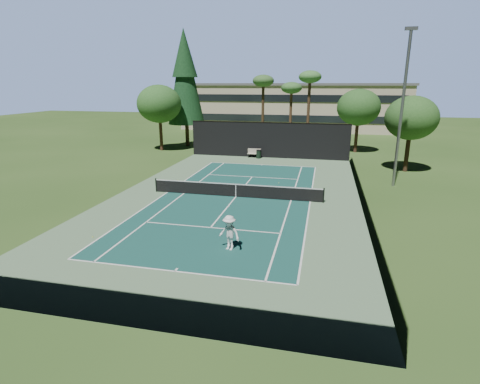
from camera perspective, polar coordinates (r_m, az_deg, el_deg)
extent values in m
plane|color=#2F4E1D|center=(27.97, -0.64, -0.77)|extent=(160.00, 160.00, 0.00)
cube|color=#5C8059|center=(27.97, -0.64, -0.76)|extent=(18.00, 32.00, 0.01)
cube|color=#174A43|center=(27.97, -0.64, -0.75)|extent=(10.97, 23.77, 0.01)
cube|color=white|center=(17.45, -9.90, -11.82)|extent=(10.97, 0.10, 0.01)
cube|color=white|center=(39.27, 3.38, 4.18)|extent=(10.97, 0.10, 0.01)
cube|color=white|center=(22.13, -4.49, -5.42)|extent=(8.23, 0.10, 0.01)
cube|color=white|center=(34.01, 1.85, 2.32)|extent=(8.23, 0.10, 0.01)
cube|color=white|center=(29.67, -11.00, -0.04)|extent=(0.10, 23.77, 0.01)
cube|color=white|center=(27.28, 10.64, -1.45)|extent=(0.10, 23.77, 0.01)
cube|color=white|center=(29.16, -8.53, -0.20)|extent=(0.10, 23.77, 0.01)
cube|color=white|center=(27.35, 7.78, -1.27)|extent=(0.10, 23.77, 0.01)
cube|color=white|center=(27.97, -0.64, -0.73)|extent=(0.10, 12.80, 0.01)
cube|color=white|center=(17.57, -9.71, -11.60)|extent=(0.10, 0.30, 0.01)
cube|color=white|center=(39.13, 3.34, 4.13)|extent=(0.10, 0.30, 0.01)
cylinder|color=black|center=(29.91, -12.66, 1.04)|extent=(0.10, 0.10, 1.10)
cylinder|color=black|center=(27.12, 12.63, -0.51)|extent=(0.10, 0.10, 1.10)
cube|color=black|center=(27.83, -0.64, 0.22)|extent=(12.80, 0.02, 0.92)
cube|color=white|center=(27.70, -0.65, 1.18)|extent=(12.80, 0.04, 0.07)
cube|color=white|center=(27.83, -0.64, 0.22)|extent=(0.05, 0.03, 0.92)
cube|color=black|center=(42.93, 4.34, 7.87)|extent=(18.00, 0.04, 4.00)
cube|color=black|center=(13.30, -17.20, -12.09)|extent=(18.00, 0.04, 4.00)
cube|color=black|center=(26.89, 18.36, 2.12)|extent=(0.04, 32.00, 4.00)
cube|color=black|center=(30.77, -17.23, 3.91)|extent=(0.04, 32.00, 4.00)
cube|color=black|center=(42.69, 4.40, 10.52)|extent=(18.00, 0.06, 0.06)
imported|color=white|center=(18.97, -1.64, -6.22)|extent=(1.34, 1.05, 1.83)
sphere|color=yellow|center=(22.26, -21.51, -6.39)|extent=(0.06, 0.06, 0.06)
sphere|color=#D6F036|center=(30.92, -2.31, 0.94)|extent=(0.07, 0.07, 0.07)
sphere|color=#E0F337|center=(32.01, 5.93, 1.38)|extent=(0.06, 0.06, 0.06)
sphere|color=#CAE634|center=(33.15, -9.43, 1.77)|extent=(0.08, 0.08, 0.08)
cube|color=beige|center=(43.09, 2.15, 5.84)|extent=(1.50, 0.45, 0.05)
cube|color=beige|center=(43.23, 2.20, 6.28)|extent=(1.50, 0.06, 0.55)
cube|color=black|center=(43.25, 1.36, 5.57)|extent=(0.06, 0.40, 0.42)
cube|color=black|center=(43.03, 2.93, 5.50)|extent=(0.06, 0.40, 0.42)
cylinder|color=black|center=(42.71, 2.85, 5.74)|extent=(0.52, 0.52, 0.90)
cylinder|color=black|center=(42.62, 2.86, 6.36)|extent=(0.56, 0.56, 0.05)
cylinder|color=#3F2E1B|center=(51.76, -8.05, 8.94)|extent=(0.50, 0.50, 3.60)
cone|color=#13361A|center=(51.38, -8.38, 16.93)|extent=(4.80, 4.80, 12.00)
cone|color=#123318|center=(51.52, -8.52, 20.26)|extent=(3.30, 3.30, 6.00)
cylinder|color=#402D1B|center=(50.85, 3.49, 11.74)|extent=(0.36, 0.36, 8.55)
ellipsoid|color=#335C29|center=(50.71, 3.58, 16.57)|extent=(2.80, 2.80, 1.54)
cylinder|color=#4E3321|center=(52.43, 7.70, 11.27)|extent=(0.36, 0.36, 7.65)
ellipsoid|color=#33622C|center=(52.25, 7.86, 15.45)|extent=(2.80, 2.80, 1.54)
cylinder|color=#452E1D|center=(49.22, 10.35, 11.64)|extent=(0.36, 0.36, 9.00)
ellipsoid|color=#397032|center=(49.10, 10.63, 16.88)|extent=(2.80, 2.80, 1.54)
cylinder|color=#482C1F|center=(48.61, 17.27, 7.87)|extent=(0.40, 0.40, 3.52)
ellipsoid|color=#285420|center=(48.26, 17.64, 12.19)|extent=(5.12, 5.12, 4.35)
cylinder|color=#3F2A1B|center=(39.36, 24.08, 5.25)|extent=(0.40, 0.40, 3.30)
ellipsoid|color=#2A5621|center=(38.94, 24.66, 10.23)|extent=(4.80, 4.80, 4.08)
cylinder|color=#4F3022|center=(48.86, -11.94, 8.42)|extent=(0.40, 0.40, 3.74)
ellipsoid|color=#2B5C24|center=(48.51, -12.21, 12.99)|extent=(5.44, 5.44, 4.62)
cube|color=beige|center=(72.42, 8.01, 12.70)|extent=(40.00, 12.00, 8.00)
cube|color=#59595B|center=(72.31, 8.14, 15.94)|extent=(40.50, 12.50, 0.40)
cube|color=black|center=(66.53, 7.48, 11.04)|extent=(38.00, 0.15, 1.20)
cube|color=black|center=(66.32, 7.59, 13.97)|extent=(38.00, 0.15, 1.20)
cylinder|color=gray|center=(32.63, 23.40, 11.09)|extent=(0.24, 0.24, 12.00)
cube|color=gray|center=(32.80, 24.66, 21.72)|extent=(0.90, 0.25, 0.25)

